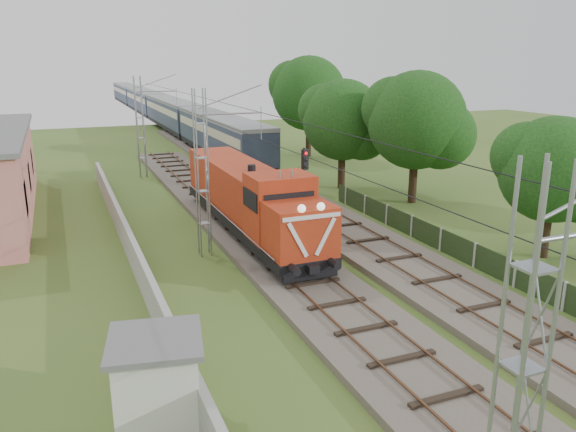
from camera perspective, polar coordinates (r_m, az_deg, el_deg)
name	(u,v)px	position (r m, az deg, el deg)	size (l,w,h in m)	color
ground	(390,359)	(18.88, 10.30, -14.07)	(140.00, 140.00, 0.00)	#3C5921
track_main	(302,278)	(24.35, 1.44, -6.27)	(4.20, 70.00, 0.45)	#6B6054
track_side	(292,199)	(37.62, 0.43, 1.70)	(4.20, 80.00, 0.45)	#6B6054
catenary	(203,174)	(26.90, -8.62, 4.29)	(3.31, 70.00, 8.00)	gray
boundary_wall	(131,249)	(27.16, -15.63, -3.23)	(0.25, 40.00, 1.50)	#9E9E99
fence	(515,274)	(25.44, 22.11, -5.49)	(0.12, 32.00, 1.20)	black
locomotive	(249,198)	(29.99, -3.94, 1.88)	(2.84, 16.20, 4.11)	black
coach_rake	(157,106)	(87.04, -13.20, 10.87)	(3.08, 92.03, 3.56)	black
signal_post	(304,177)	(29.45, 1.68, 3.99)	(0.52, 0.41, 4.82)	black
relay_hut	(157,380)	(15.55, -13.12, -15.95)	(2.78, 2.78, 2.46)	silver
tree_a	(554,171)	(29.06, 25.41, 4.16)	(5.24, 4.99, 6.80)	#362216
tree_b	(418,121)	(37.59, 13.04, 9.34)	(6.65, 6.33, 8.62)	#362216
tree_c	(344,121)	(41.20, 5.69, 9.60)	(6.13, 5.84, 7.95)	#362216
tree_d	(310,94)	(54.91, 2.23, 12.26)	(7.41, 7.06, 9.60)	#362216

